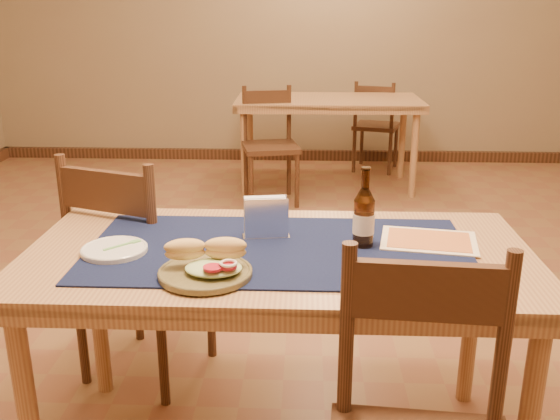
{
  "coord_description": "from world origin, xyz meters",
  "views": [
    {
      "loc": [
        0.08,
        -2.63,
        1.49
      ],
      "look_at": [
        0.0,
        -0.7,
        0.85
      ],
      "focal_mm": 40.0,
      "sensor_mm": 36.0,
      "label": 1
    }
  ],
  "objects_px": {
    "main_table": "(279,274)",
    "back_table": "(328,108)",
    "chair_main_far": "(138,264)",
    "napkin_holder": "(266,219)",
    "beer_bottle": "(364,217)",
    "sandwich_plate": "(207,266)"
  },
  "relations": [
    {
      "from": "back_table",
      "to": "napkin_holder",
      "type": "bearing_deg",
      "value": -95.37
    },
    {
      "from": "back_table",
      "to": "chair_main_far",
      "type": "height_order",
      "value": "chair_main_far"
    },
    {
      "from": "chair_main_far",
      "to": "beer_bottle",
      "type": "bearing_deg",
      "value": -25.16
    },
    {
      "from": "sandwich_plate",
      "to": "beer_bottle",
      "type": "height_order",
      "value": "beer_bottle"
    },
    {
      "from": "main_table",
      "to": "beer_bottle",
      "type": "bearing_deg",
      "value": 7.84
    },
    {
      "from": "main_table",
      "to": "napkin_holder",
      "type": "bearing_deg",
      "value": 114.57
    },
    {
      "from": "main_table",
      "to": "sandwich_plate",
      "type": "bearing_deg",
      "value": -132.13
    },
    {
      "from": "main_table",
      "to": "chair_main_far",
      "type": "xyz_separation_m",
      "value": [
        -0.58,
        0.44,
        -0.16
      ]
    },
    {
      "from": "beer_bottle",
      "to": "napkin_holder",
      "type": "xyz_separation_m",
      "value": [
        -0.31,
        0.06,
        -0.03
      ]
    },
    {
      "from": "chair_main_far",
      "to": "sandwich_plate",
      "type": "relative_size",
      "value": 3.6
    },
    {
      "from": "beer_bottle",
      "to": "napkin_holder",
      "type": "bearing_deg",
      "value": 168.5
    },
    {
      "from": "chair_main_far",
      "to": "beer_bottle",
      "type": "xyz_separation_m",
      "value": [
        0.85,
        -0.4,
        0.35
      ]
    },
    {
      "from": "chair_main_far",
      "to": "napkin_holder",
      "type": "height_order",
      "value": "chair_main_far"
    },
    {
      "from": "beer_bottle",
      "to": "main_table",
      "type": "bearing_deg",
      "value": -172.16
    },
    {
      "from": "sandwich_plate",
      "to": "napkin_holder",
      "type": "relative_size",
      "value": 1.68
    },
    {
      "from": "main_table",
      "to": "chair_main_far",
      "type": "relative_size",
      "value": 1.65
    },
    {
      "from": "main_table",
      "to": "sandwich_plate",
      "type": "distance_m",
      "value": 0.31
    },
    {
      "from": "main_table",
      "to": "back_table",
      "type": "distance_m",
      "value": 3.34
    },
    {
      "from": "main_table",
      "to": "back_table",
      "type": "bearing_deg",
      "value": 85.57
    },
    {
      "from": "main_table",
      "to": "beer_bottle",
      "type": "height_order",
      "value": "beer_bottle"
    },
    {
      "from": "main_table",
      "to": "napkin_holder",
      "type": "xyz_separation_m",
      "value": [
        -0.05,
        0.1,
        0.15
      ]
    },
    {
      "from": "sandwich_plate",
      "to": "napkin_holder",
      "type": "bearing_deg",
      "value": 64.91
    }
  ]
}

